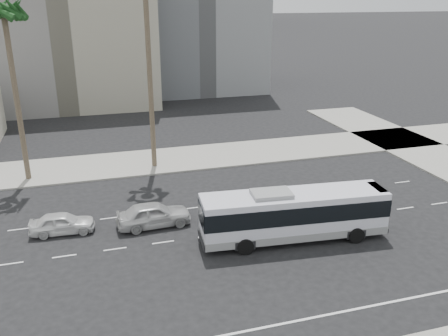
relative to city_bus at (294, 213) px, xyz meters
name	(u,v)px	position (x,y,z in m)	size (l,w,h in m)	color
ground	(252,230)	(-2.12, 1.85, -1.79)	(700.00, 700.00, 0.00)	black
sidewalk_north	(198,157)	(-2.12, 17.35, -1.72)	(120.00, 7.00, 0.15)	gray
midrise_beige_west	(63,39)	(-14.12, 46.85, 7.21)	(24.00, 18.00, 18.00)	gray
midrise_gray_center	(192,6)	(5.88, 53.85, 11.21)	(20.00, 20.00, 26.00)	slate
city_bus	(294,213)	(0.00, 0.00, 0.00)	(12.05, 3.69, 3.41)	silver
car_a	(154,214)	(-8.30, 4.34, -0.94)	(4.97, 2.00, 1.69)	#B6B6B6
car_b	(62,223)	(-14.24, 5.04, -1.08)	(4.15, 1.67, 1.41)	silver
palm_mid	(4,15)	(-17.26, 15.86, 11.58)	(4.81, 4.81, 14.86)	brown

